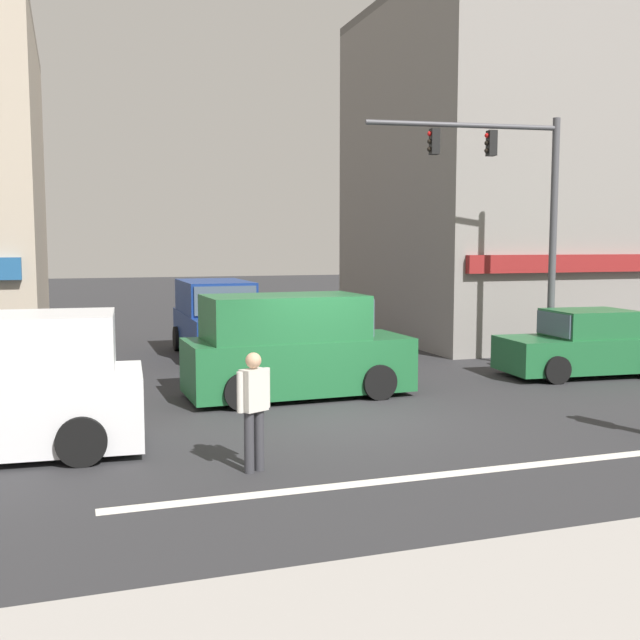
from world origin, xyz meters
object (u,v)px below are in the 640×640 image
Objects in this scene: traffic_light_mast at (517,202)px; van_approaching_near at (216,320)px; sedan_waiting_far at (586,346)px; utility_pole_far_right at (532,214)px; van_crossing_center at (294,348)px; pedestrian_mid_crossing at (254,404)px.

traffic_light_mast is 1.35× the size of van_approaching_near.
traffic_light_mast is at bearing 141.19° from sedan_waiting_far.
utility_pole_far_right is 1.67× the size of van_crossing_center.
van_approaching_near reaches higher than sedan_waiting_far.
pedestrian_mid_crossing is at bearing -112.60° from van_crossing_center.
van_crossing_center is at bearing -153.13° from utility_pole_far_right.
pedestrian_mid_crossing reaches higher than sedan_waiting_far.
van_approaching_near is at bearing 168.67° from utility_pole_far_right.
sedan_waiting_far is (1.32, -1.06, -3.46)m from traffic_light_mast.
van_crossing_center is at bearing -168.49° from traffic_light_mast.
utility_pole_far_right reaches higher than van_crossing_center.
van_crossing_center is at bearing -85.76° from van_approaching_near.
utility_pole_far_right is 14.31m from pedestrian_mid_crossing.
traffic_light_mast is at bearing -129.23° from utility_pole_far_right.
traffic_light_mast reaches higher than van_approaching_near.
utility_pole_far_right is at bearing 50.77° from traffic_light_mast.
van_approaching_near is (-0.46, 6.17, 0.00)m from van_crossing_center.
utility_pole_far_right is 10.10m from van_crossing_center.
sedan_waiting_far is 9.87m from van_approaching_near.
sedan_waiting_far is (7.37, 0.17, -0.29)m from van_crossing_center.
van_crossing_center is 1.01× the size of van_approaching_near.
utility_pole_far_right reaches higher than traffic_light_mast.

